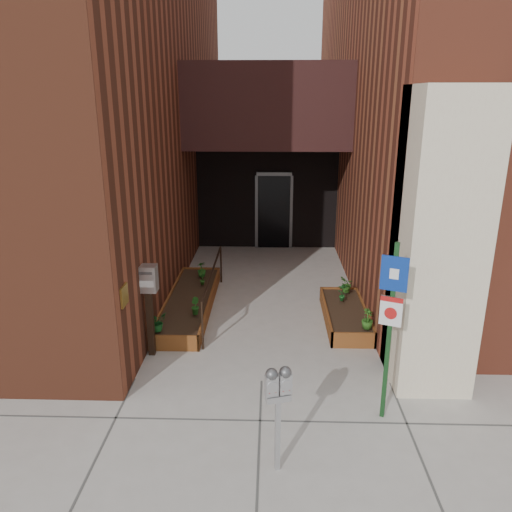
{
  "coord_description": "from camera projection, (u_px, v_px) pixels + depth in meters",
  "views": [
    {
      "loc": [
        0.13,
        -6.81,
        4.26
      ],
      "look_at": [
        -0.14,
        1.8,
        1.47
      ],
      "focal_mm": 35.0,
      "sensor_mm": 36.0,
      "label": 1
    }
  ],
  "objects": [
    {
      "name": "parking_meter",
      "position": [
        278.0,
        392.0,
        5.64
      ],
      "size": [
        0.32,
        0.19,
        1.37
      ],
      "color": "#A4A3A6",
      "rests_on": "ground"
    },
    {
      "name": "handrail",
      "position": [
        213.0,
        277.0,
        10.11
      ],
      "size": [
        0.04,
        3.34,
        0.9
      ],
      "color": "black",
      "rests_on": "ground"
    },
    {
      "name": "shrub_left_c",
      "position": [
        202.0,
        269.0,
        11.37
      ],
      "size": [
        0.27,
        0.27,
        0.35
      ],
      "primitive_type": "imported",
      "rotation": [
        0.0,
        0.0,
        3.81
      ],
      "color": "#1C621C",
      "rests_on": "planter_left"
    },
    {
      "name": "sign_post",
      "position": [
        391.0,
        315.0,
        6.46
      ],
      "size": [
        0.33,
        0.15,
        2.52
      ],
      "color": "#163D1A",
      "rests_on": "ground"
    },
    {
      "name": "architecture",
      "position": [
        261.0,
        66.0,
        12.82
      ],
      "size": [
        20.0,
        14.6,
        10.0
      ],
      "color": "brown",
      "rests_on": "ground"
    },
    {
      "name": "shrub_right_b",
      "position": [
        342.0,
        292.0,
        10.02
      ],
      "size": [
        0.2,
        0.2,
        0.37
      ],
      "primitive_type": "imported",
      "rotation": [
        0.0,
        0.0,
        3.16
      ],
      "color": "#19581F",
      "rests_on": "planter_right"
    },
    {
      "name": "planter_right",
      "position": [
        345.0,
        315.0,
        9.79
      ],
      "size": [
        0.8,
        2.2,
        0.3
      ],
      "color": "brown",
      "rests_on": "ground"
    },
    {
      "name": "shrub_left_d",
      "position": [
        202.0,
        277.0,
        10.89
      ],
      "size": [
        0.24,
        0.24,
        0.34
      ],
      "primitive_type": "imported",
      "rotation": [
        0.0,
        0.0,
        5.21
      ],
      "color": "#245919",
      "rests_on": "planter_left"
    },
    {
      "name": "shrub_left_a",
      "position": [
        158.0,
        322.0,
        8.75
      ],
      "size": [
        0.42,
        0.42,
        0.34
      ],
      "primitive_type": "imported",
      "rotation": [
        0.0,
        0.0,
        0.94
      ],
      "color": "#164E1B",
      "rests_on": "planter_left"
    },
    {
      "name": "planter_left",
      "position": [
        190.0,
        303.0,
        10.36
      ],
      "size": [
        0.9,
        3.6,
        0.3
      ],
      "color": "brown",
      "rests_on": "ground"
    },
    {
      "name": "ground",
      "position": [
        262.0,
        381.0,
        7.79
      ],
      "size": [
        80.0,
        80.0,
        0.0
      ],
      "primitive_type": "plane",
      "color": "#9E9991",
      "rests_on": "ground"
    },
    {
      "name": "shrub_right_c",
      "position": [
        347.0,
        285.0,
        10.46
      ],
      "size": [
        0.33,
        0.33,
        0.33
      ],
      "primitive_type": "imported",
      "rotation": [
        0.0,
        0.0,
        4.61
      ],
      "color": "#295B1A",
      "rests_on": "planter_right"
    },
    {
      "name": "payment_dropbox",
      "position": [
        148.0,
        291.0,
        8.25
      ],
      "size": [
        0.32,
        0.25,
        1.62
      ],
      "color": "black",
      "rests_on": "ground"
    },
    {
      "name": "shrub_right_a",
      "position": [
        368.0,
        319.0,
        8.82
      ],
      "size": [
        0.29,
        0.29,
        0.37
      ],
      "primitive_type": "imported",
      "rotation": [
        0.0,
        0.0,
        0.97
      ],
      "color": "#2A5D1A",
      "rests_on": "planter_right"
    },
    {
      "name": "shrub_left_b",
      "position": [
        195.0,
        306.0,
        9.42
      ],
      "size": [
        0.25,
        0.25,
        0.33
      ],
      "primitive_type": "imported",
      "rotation": [
        0.0,
        0.0,
        2.08
      ],
      "color": "#1D5117",
      "rests_on": "planter_left"
    }
  ]
}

